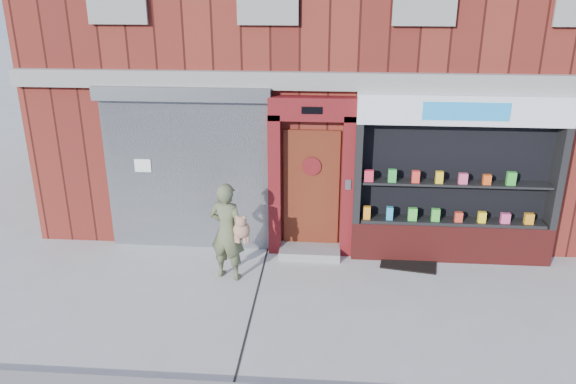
# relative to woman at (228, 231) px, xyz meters

# --- Properties ---
(ground) EXTENTS (80.00, 80.00, 0.00)m
(ground) POSITION_rel_woman_xyz_m (2.07, -0.80, -0.85)
(ground) COLOR #9E9E99
(ground) RESTS_ON ground
(building) EXTENTS (12.00, 8.16, 8.00)m
(building) POSITION_rel_woman_xyz_m (2.07, 5.20, 3.15)
(building) COLOR #5B1A14
(building) RESTS_ON ground
(shutter_bay) EXTENTS (3.10, 0.30, 3.04)m
(shutter_bay) POSITION_rel_woman_xyz_m (-0.93, 1.13, 0.86)
(shutter_bay) COLOR gray
(shutter_bay) RESTS_ON ground
(red_door_bay) EXTENTS (1.52, 0.58, 2.90)m
(red_door_bay) POSITION_rel_woman_xyz_m (1.32, 1.06, 0.60)
(red_door_bay) COLOR #520E11
(red_door_bay) RESTS_ON ground
(pharmacy_bay) EXTENTS (3.50, 0.41, 3.00)m
(pharmacy_bay) POSITION_rel_woman_xyz_m (3.82, 1.02, 0.52)
(pharmacy_bay) COLOR maroon
(pharmacy_bay) RESTS_ON ground
(woman) EXTENTS (0.76, 0.56, 1.69)m
(woman) POSITION_rel_woman_xyz_m (0.00, 0.00, 0.00)
(woman) COLOR #545C3C
(woman) RESTS_ON ground
(doormat) EXTENTS (1.07, 0.83, 0.02)m
(doormat) POSITION_rel_woman_xyz_m (3.10, 0.75, -0.84)
(doormat) COLOR black
(doormat) RESTS_ON ground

